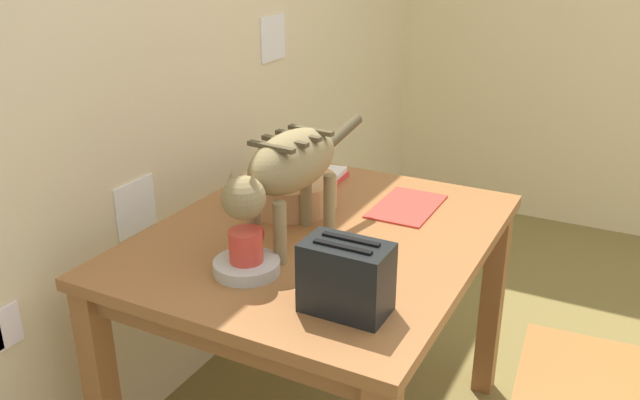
% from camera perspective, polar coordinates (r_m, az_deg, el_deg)
% --- Properties ---
extents(wall_rear, '(5.01, 0.11, 2.50)m').
position_cam_1_polar(wall_rear, '(2.19, -15.04, 12.69)').
color(wall_rear, beige).
rests_on(wall_rear, ground_plane).
extents(dining_table, '(1.13, 0.93, 0.76)m').
position_cam_1_polar(dining_table, '(2.00, -0.00, -5.16)').
color(dining_table, '#965D31').
rests_on(dining_table, ground_plane).
extents(cat, '(0.62, 0.18, 0.33)m').
position_cam_1_polar(cat, '(1.79, -2.78, 2.67)').
color(cat, olive).
rests_on(cat, dining_table).
extents(saucer_bowl, '(0.17, 0.17, 0.03)m').
position_cam_1_polar(saucer_bowl, '(1.74, -6.28, -5.66)').
color(saucer_bowl, '#B8BBB5').
rests_on(saucer_bowl, dining_table).
extents(coffee_mug, '(0.13, 0.09, 0.08)m').
position_cam_1_polar(coffee_mug, '(1.71, -6.29, -3.87)').
color(coffee_mug, '#D33D30').
rests_on(coffee_mug, saucer_bowl).
extents(magazine, '(0.29, 0.18, 0.01)m').
position_cam_1_polar(magazine, '(2.14, 7.43, -0.53)').
color(magazine, red).
rests_on(magazine, dining_table).
extents(book_stack, '(0.19, 0.14, 0.04)m').
position_cam_1_polar(book_stack, '(2.34, 0.23, 2.01)').
color(book_stack, '#E03E37').
rests_on(book_stack, dining_table).
extents(wicker_basket, '(0.30, 0.30, 0.10)m').
position_cam_1_polar(wicker_basket, '(2.12, -2.62, 0.74)').
color(wicker_basket, tan).
rests_on(wicker_basket, dining_table).
extents(toaster, '(0.12, 0.20, 0.18)m').
position_cam_1_polar(toaster, '(1.53, 2.25, -6.64)').
color(toaster, black).
rests_on(toaster, dining_table).
extents(wooden_chair_near, '(0.45, 0.45, 0.94)m').
position_cam_1_polar(wooden_chair_near, '(2.01, 24.00, -14.05)').
color(wooden_chair_near, '#9B632D').
rests_on(wooden_chair_near, ground_plane).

